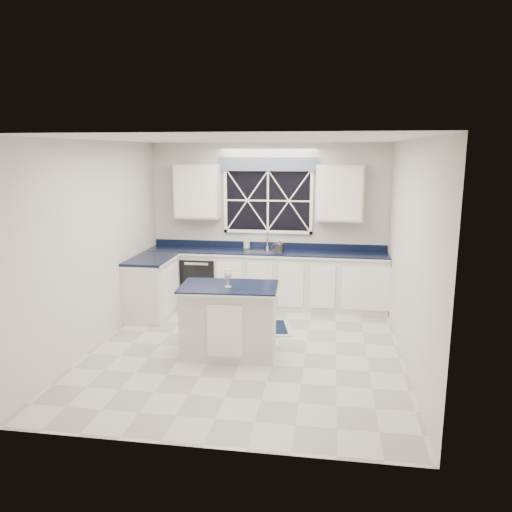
% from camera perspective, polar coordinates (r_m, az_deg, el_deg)
% --- Properties ---
extents(ground, '(4.50, 4.50, 0.00)m').
position_cam_1_polar(ground, '(6.68, -1.16, -10.64)').
color(ground, beige).
rests_on(ground, ground).
extents(back_wall, '(4.00, 0.10, 2.70)m').
position_cam_1_polar(back_wall, '(8.48, 1.40, 3.68)').
color(back_wall, silver).
rests_on(back_wall, ground).
extents(base_cabinets, '(3.99, 1.60, 0.90)m').
position_cam_1_polar(base_cabinets, '(8.26, -1.33, -2.92)').
color(base_cabinets, silver).
rests_on(base_cabinets, ground).
extents(countertop, '(3.98, 0.64, 0.04)m').
position_cam_1_polar(countertop, '(8.26, 1.12, 0.44)').
color(countertop, black).
rests_on(countertop, base_cabinets).
extents(dishwasher, '(0.60, 0.58, 0.82)m').
position_cam_1_polar(dishwasher, '(8.58, -6.20, -2.68)').
color(dishwasher, black).
rests_on(dishwasher, ground).
extents(window, '(1.65, 0.09, 1.26)m').
position_cam_1_polar(window, '(8.38, 1.38, 6.89)').
color(window, black).
rests_on(window, ground).
extents(upper_cabinets, '(3.10, 0.34, 0.90)m').
position_cam_1_polar(upper_cabinets, '(8.25, 1.27, 7.30)').
color(upper_cabinets, silver).
rests_on(upper_cabinets, ground).
extents(faucet, '(0.05, 0.20, 0.30)m').
position_cam_1_polar(faucet, '(8.42, 1.30, 1.89)').
color(faucet, silver).
rests_on(faucet, countertop).
extents(island, '(1.25, 0.80, 0.91)m').
position_cam_1_polar(island, '(6.40, -3.08, -7.30)').
color(island, silver).
rests_on(island, ground).
extents(rug, '(1.32, 0.96, 0.02)m').
position_cam_1_polar(rug, '(7.41, -0.70, -8.22)').
color(rug, '#BCBCB7').
rests_on(rug, ground).
extents(kettle, '(0.25, 0.19, 0.18)m').
position_cam_1_polar(kettle, '(8.23, 2.66, 1.12)').
color(kettle, '#2A2A2C').
rests_on(kettle, countertop).
extents(wine_glass, '(0.10, 0.10, 0.23)m').
position_cam_1_polar(wine_glass, '(6.17, -3.21, -2.13)').
color(wine_glass, silver).
rests_on(wine_glass, island).
extents(soap_bottle, '(0.10, 0.10, 0.18)m').
position_cam_1_polar(soap_bottle, '(8.50, -1.06, 1.52)').
color(soap_bottle, silver).
rests_on(soap_bottle, countertop).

